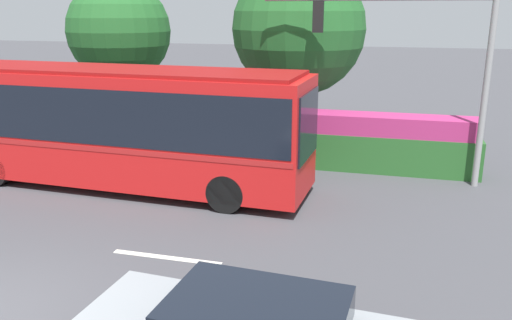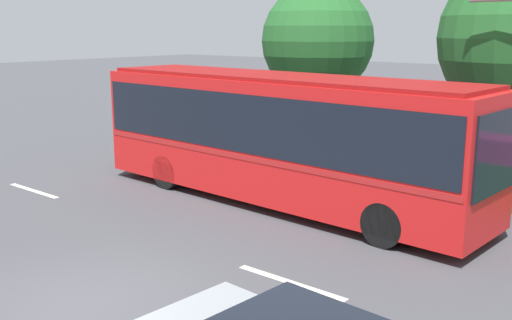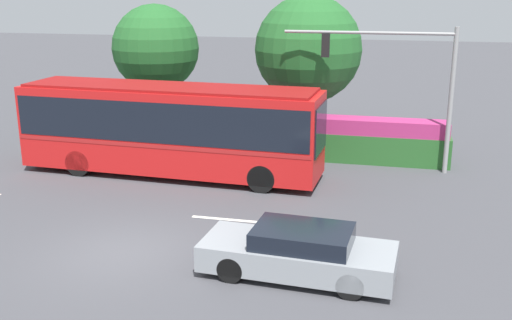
# 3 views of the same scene
# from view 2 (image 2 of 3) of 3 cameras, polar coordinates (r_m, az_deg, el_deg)

# --- Properties ---
(ground_plane) EXTENTS (140.00, 140.00, 0.00)m
(ground_plane) POSITION_cam_2_polar(r_m,az_deg,el_deg) (11.02, -15.80, -12.91)
(ground_plane) COLOR #444449
(city_bus) EXTENTS (11.58, 3.03, 3.42)m
(city_bus) POSITION_cam_2_polar(r_m,az_deg,el_deg) (15.97, 2.17, 2.74)
(city_bus) COLOR red
(city_bus) RESTS_ON ground
(street_tree_left) EXTENTS (4.08, 4.08, 6.20)m
(street_tree_left) POSITION_cam_2_polar(r_m,az_deg,el_deg) (22.46, 5.83, 11.13)
(street_tree_left) COLOR brown
(street_tree_left) RESTS_ON ground
(lane_stripe_near) EXTENTS (2.40, 0.16, 0.01)m
(lane_stripe_near) POSITION_cam_2_polar(r_m,az_deg,el_deg) (11.42, 3.29, -11.47)
(lane_stripe_near) COLOR silver
(lane_stripe_near) RESTS_ON ground
(lane_stripe_mid) EXTENTS (2.40, 0.16, 0.01)m
(lane_stripe_mid) POSITION_cam_2_polar(r_m,az_deg,el_deg) (18.62, -20.27, -2.74)
(lane_stripe_mid) COLOR silver
(lane_stripe_mid) RESTS_ON ground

